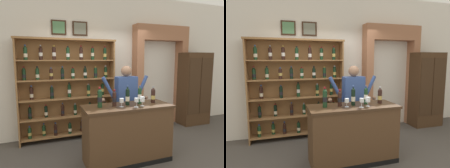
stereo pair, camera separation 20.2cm
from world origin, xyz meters
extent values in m
cube|color=#47423D|center=(0.00, 0.00, -0.01)|extent=(14.00, 14.00, 0.02)
cube|color=silver|center=(0.00, 1.65, 1.68)|extent=(12.00, 0.16, 3.36)
cube|color=#382316|center=(-0.81, 1.56, 2.48)|extent=(0.32, 0.02, 0.32)
cube|color=#4F8256|center=(-0.81, 1.54, 2.48)|extent=(0.26, 0.01, 0.25)
cube|color=#382316|center=(-0.34, 1.56, 2.48)|extent=(0.34, 0.02, 0.32)
cube|color=slate|center=(-0.34, 1.54, 2.48)|extent=(0.27, 0.01, 0.25)
cube|color=olive|center=(-1.68, 1.33, 1.11)|extent=(0.03, 0.31, 2.22)
cube|color=olive|center=(0.36, 1.33, 1.11)|extent=(0.03, 0.31, 2.22)
cube|color=olive|center=(-0.66, 1.48, 1.11)|extent=(2.08, 0.02, 2.22)
cube|color=olive|center=(-0.66, 1.33, 0.12)|extent=(2.02, 0.30, 0.03)
cylinder|color=#19381E|center=(-1.50, 1.30, 0.23)|extent=(0.07, 0.07, 0.20)
sphere|color=#19381E|center=(-1.50, 1.30, 0.33)|extent=(0.07, 0.07, 0.07)
cylinder|color=#19381E|center=(-1.50, 1.30, 0.36)|extent=(0.03, 0.03, 0.07)
cylinder|color=navy|center=(-1.50, 1.30, 0.39)|extent=(0.03, 0.03, 0.03)
cylinder|color=tan|center=(-1.50, 1.30, 0.23)|extent=(0.08, 0.08, 0.06)
cylinder|color=#19381E|center=(-1.21, 1.36, 0.23)|extent=(0.07, 0.07, 0.20)
sphere|color=#19381E|center=(-1.21, 1.36, 0.33)|extent=(0.07, 0.07, 0.07)
cylinder|color=#19381E|center=(-1.21, 1.36, 0.37)|extent=(0.03, 0.03, 0.08)
cylinder|color=navy|center=(-1.21, 1.36, 0.40)|extent=(0.03, 0.03, 0.03)
cylinder|color=tan|center=(-1.21, 1.36, 0.21)|extent=(0.08, 0.08, 0.06)
cylinder|color=black|center=(-0.97, 1.31, 0.23)|extent=(0.07, 0.07, 0.20)
sphere|color=black|center=(-0.97, 1.31, 0.33)|extent=(0.07, 0.07, 0.07)
cylinder|color=black|center=(-0.97, 1.31, 0.37)|extent=(0.03, 0.03, 0.08)
cylinder|color=navy|center=(-0.97, 1.31, 0.40)|extent=(0.04, 0.04, 0.03)
cylinder|color=black|center=(-0.97, 1.31, 0.22)|extent=(0.08, 0.08, 0.06)
cylinder|color=black|center=(-0.66, 1.30, 0.23)|extent=(0.07, 0.07, 0.20)
sphere|color=black|center=(-0.66, 1.30, 0.34)|extent=(0.07, 0.07, 0.07)
cylinder|color=black|center=(-0.66, 1.30, 0.36)|extent=(0.03, 0.03, 0.06)
cylinder|color=black|center=(-0.66, 1.30, 0.38)|extent=(0.03, 0.03, 0.03)
cylinder|color=beige|center=(-0.66, 1.30, 0.22)|extent=(0.08, 0.08, 0.07)
cylinder|color=black|center=(-0.38, 1.36, 0.22)|extent=(0.07, 0.07, 0.19)
sphere|color=black|center=(-0.38, 1.36, 0.32)|extent=(0.07, 0.07, 0.07)
cylinder|color=black|center=(-0.38, 1.36, 0.36)|extent=(0.03, 0.03, 0.08)
cylinder|color=navy|center=(-0.38, 1.36, 0.39)|extent=(0.03, 0.03, 0.03)
cylinder|color=black|center=(-0.38, 1.36, 0.23)|extent=(0.08, 0.08, 0.06)
cylinder|color=black|center=(-0.11, 1.37, 0.23)|extent=(0.07, 0.07, 0.20)
sphere|color=black|center=(-0.11, 1.37, 0.34)|extent=(0.07, 0.07, 0.07)
cylinder|color=black|center=(-0.11, 1.37, 0.37)|extent=(0.03, 0.03, 0.08)
cylinder|color=navy|center=(-0.11, 1.37, 0.40)|extent=(0.04, 0.04, 0.03)
cylinder|color=beige|center=(-0.11, 1.37, 0.22)|extent=(0.08, 0.08, 0.06)
cylinder|color=black|center=(0.20, 1.32, 0.23)|extent=(0.07, 0.07, 0.20)
sphere|color=black|center=(0.20, 1.32, 0.33)|extent=(0.07, 0.07, 0.07)
cylinder|color=black|center=(0.20, 1.32, 0.37)|extent=(0.03, 0.03, 0.08)
cylinder|color=navy|center=(0.20, 1.32, 0.40)|extent=(0.03, 0.03, 0.03)
cylinder|color=silver|center=(0.20, 1.32, 0.22)|extent=(0.08, 0.08, 0.06)
cube|color=olive|center=(-0.66, 1.33, 0.53)|extent=(2.02, 0.30, 0.02)
cylinder|color=black|center=(-1.47, 1.35, 0.64)|extent=(0.07, 0.07, 0.21)
sphere|color=black|center=(-1.47, 1.35, 0.75)|extent=(0.07, 0.07, 0.07)
cylinder|color=black|center=(-1.47, 1.35, 0.79)|extent=(0.03, 0.03, 0.08)
cylinder|color=maroon|center=(-1.47, 1.35, 0.82)|extent=(0.03, 0.03, 0.03)
cylinder|color=black|center=(-1.47, 1.35, 0.63)|extent=(0.07, 0.07, 0.07)
cylinder|color=black|center=(-1.15, 1.36, 0.65)|extent=(0.07, 0.07, 0.22)
sphere|color=black|center=(-1.15, 1.36, 0.76)|extent=(0.07, 0.07, 0.07)
cylinder|color=black|center=(-1.15, 1.36, 0.79)|extent=(0.03, 0.03, 0.06)
cylinder|color=maroon|center=(-1.15, 1.36, 0.81)|extent=(0.03, 0.03, 0.03)
cylinder|color=beige|center=(-1.15, 1.36, 0.62)|extent=(0.07, 0.07, 0.07)
cylinder|color=black|center=(-0.80, 1.35, 0.64)|extent=(0.07, 0.07, 0.20)
sphere|color=black|center=(-0.80, 1.35, 0.75)|extent=(0.07, 0.07, 0.07)
cylinder|color=black|center=(-0.80, 1.35, 0.79)|extent=(0.03, 0.03, 0.08)
cylinder|color=navy|center=(-0.80, 1.35, 0.82)|extent=(0.03, 0.03, 0.03)
cylinder|color=black|center=(-0.80, 1.35, 0.63)|extent=(0.07, 0.07, 0.07)
cylinder|color=black|center=(-0.53, 1.33, 0.64)|extent=(0.07, 0.07, 0.20)
sphere|color=black|center=(-0.53, 1.33, 0.74)|extent=(0.07, 0.07, 0.07)
cylinder|color=black|center=(-0.53, 1.33, 0.77)|extent=(0.03, 0.03, 0.06)
cylinder|color=#99999E|center=(-0.53, 1.33, 0.79)|extent=(0.03, 0.03, 0.03)
cylinder|color=beige|center=(-0.53, 1.33, 0.61)|extent=(0.07, 0.07, 0.06)
cylinder|color=#19381E|center=(-0.19, 1.31, 0.64)|extent=(0.07, 0.07, 0.21)
sphere|color=#19381E|center=(-0.19, 1.31, 0.76)|extent=(0.07, 0.07, 0.07)
cylinder|color=#19381E|center=(-0.19, 1.31, 0.78)|extent=(0.03, 0.03, 0.06)
cylinder|color=black|center=(-0.19, 1.31, 0.80)|extent=(0.04, 0.04, 0.03)
cylinder|color=black|center=(-0.19, 1.31, 0.65)|extent=(0.07, 0.07, 0.07)
cylinder|color=black|center=(0.17, 1.34, 0.64)|extent=(0.07, 0.07, 0.20)
sphere|color=black|center=(0.17, 1.34, 0.75)|extent=(0.07, 0.07, 0.07)
cylinder|color=black|center=(0.17, 1.34, 0.77)|extent=(0.03, 0.03, 0.07)
cylinder|color=maroon|center=(0.17, 1.34, 0.80)|extent=(0.03, 0.03, 0.03)
cylinder|color=silver|center=(0.17, 1.34, 0.63)|extent=(0.07, 0.07, 0.06)
cube|color=olive|center=(-0.66, 1.33, 0.94)|extent=(2.02, 0.30, 0.02)
cylinder|color=black|center=(-1.42, 1.36, 1.06)|extent=(0.07, 0.07, 0.22)
sphere|color=black|center=(-1.42, 1.36, 1.18)|extent=(0.07, 0.07, 0.07)
cylinder|color=black|center=(-1.42, 1.36, 1.21)|extent=(0.04, 0.04, 0.07)
cylinder|color=navy|center=(-1.42, 1.36, 1.24)|extent=(0.04, 0.04, 0.03)
cylinder|color=beige|center=(-1.42, 1.36, 1.03)|extent=(0.08, 0.08, 0.07)
cylinder|color=black|center=(-1.02, 1.30, 1.06)|extent=(0.07, 0.07, 0.22)
sphere|color=black|center=(-1.02, 1.30, 1.18)|extent=(0.07, 0.07, 0.07)
cylinder|color=black|center=(-1.02, 1.30, 1.20)|extent=(0.03, 0.03, 0.06)
cylinder|color=navy|center=(-1.02, 1.30, 1.22)|extent=(0.03, 0.03, 0.03)
cylinder|color=black|center=(-1.02, 1.30, 1.05)|extent=(0.08, 0.08, 0.07)
cylinder|color=#19381E|center=(-0.64, 1.36, 1.07)|extent=(0.07, 0.07, 0.24)
sphere|color=#19381E|center=(-0.64, 1.36, 1.20)|extent=(0.07, 0.07, 0.07)
cylinder|color=#19381E|center=(-0.64, 1.36, 1.23)|extent=(0.03, 0.03, 0.08)
cylinder|color=black|center=(-0.64, 1.36, 1.26)|extent=(0.04, 0.04, 0.03)
cylinder|color=silver|center=(-0.64, 1.36, 1.08)|extent=(0.08, 0.08, 0.08)
cylinder|color=black|center=(-0.22, 1.32, 1.06)|extent=(0.07, 0.07, 0.22)
sphere|color=black|center=(-0.22, 1.32, 1.18)|extent=(0.07, 0.07, 0.07)
cylinder|color=black|center=(-0.22, 1.32, 1.20)|extent=(0.03, 0.03, 0.06)
cylinder|color=#99999E|center=(-0.22, 1.32, 1.22)|extent=(0.04, 0.04, 0.03)
cylinder|color=tan|center=(-0.22, 1.32, 1.04)|extent=(0.08, 0.08, 0.07)
cylinder|color=black|center=(0.12, 1.34, 1.06)|extent=(0.07, 0.07, 0.23)
sphere|color=black|center=(0.12, 1.34, 1.18)|extent=(0.07, 0.07, 0.07)
cylinder|color=black|center=(0.12, 1.34, 1.22)|extent=(0.03, 0.03, 0.08)
cylinder|color=#B79338|center=(0.12, 1.34, 1.24)|extent=(0.03, 0.03, 0.03)
cylinder|color=tan|center=(0.12, 1.34, 1.07)|extent=(0.08, 0.08, 0.07)
cube|color=olive|center=(-0.66, 1.33, 1.35)|extent=(2.02, 0.30, 0.02)
cylinder|color=black|center=(-1.55, 1.36, 1.46)|extent=(0.08, 0.08, 0.20)
sphere|color=black|center=(-1.55, 1.36, 1.57)|extent=(0.07, 0.07, 0.07)
cylinder|color=black|center=(-1.55, 1.36, 1.60)|extent=(0.03, 0.03, 0.08)
cylinder|color=maroon|center=(-1.55, 1.36, 1.63)|extent=(0.04, 0.04, 0.03)
cylinder|color=black|center=(-1.55, 1.36, 1.45)|extent=(0.08, 0.08, 0.06)
cylinder|color=#19381E|center=(-1.29, 1.35, 1.47)|extent=(0.08, 0.08, 0.21)
sphere|color=#19381E|center=(-1.29, 1.35, 1.58)|extent=(0.07, 0.07, 0.07)
cylinder|color=#19381E|center=(-1.29, 1.35, 1.61)|extent=(0.03, 0.03, 0.07)
cylinder|color=black|center=(-1.29, 1.35, 1.63)|extent=(0.04, 0.04, 0.03)
cylinder|color=beige|center=(-1.29, 1.35, 1.44)|extent=(0.08, 0.08, 0.07)
cylinder|color=black|center=(-1.02, 1.32, 1.46)|extent=(0.08, 0.08, 0.19)
sphere|color=black|center=(-1.02, 1.32, 1.56)|extent=(0.07, 0.07, 0.07)
cylinder|color=black|center=(-1.02, 1.32, 1.58)|extent=(0.03, 0.03, 0.06)
cylinder|color=navy|center=(-1.02, 1.32, 1.60)|extent=(0.03, 0.03, 0.03)
cylinder|color=tan|center=(-1.02, 1.32, 1.46)|extent=(0.08, 0.08, 0.06)
cylinder|color=black|center=(-0.79, 1.31, 1.46)|extent=(0.08, 0.08, 0.19)
sphere|color=black|center=(-0.79, 1.31, 1.56)|extent=(0.07, 0.07, 0.07)
cylinder|color=black|center=(-0.79, 1.31, 1.60)|extent=(0.03, 0.03, 0.08)
cylinder|color=navy|center=(-0.79, 1.31, 1.63)|extent=(0.03, 0.03, 0.03)
cylinder|color=black|center=(-0.79, 1.31, 1.45)|extent=(0.08, 0.08, 0.06)
cylinder|color=#19381E|center=(-0.56, 1.34, 1.46)|extent=(0.08, 0.08, 0.19)
sphere|color=#19381E|center=(-0.56, 1.34, 1.56)|extent=(0.07, 0.07, 0.07)
cylinder|color=#19381E|center=(-0.56, 1.34, 1.58)|extent=(0.03, 0.03, 0.06)
cylinder|color=maroon|center=(-0.56, 1.34, 1.61)|extent=(0.03, 0.03, 0.03)
cylinder|color=silver|center=(-0.56, 1.34, 1.45)|extent=(0.08, 0.08, 0.06)
cylinder|color=black|center=(-0.29, 1.32, 1.46)|extent=(0.08, 0.08, 0.19)
sphere|color=black|center=(-0.29, 1.32, 1.56)|extent=(0.07, 0.07, 0.07)
cylinder|color=black|center=(-0.29, 1.32, 1.60)|extent=(0.03, 0.03, 0.08)
cylinder|color=black|center=(-0.29, 1.32, 1.63)|extent=(0.04, 0.04, 0.03)
cylinder|color=silver|center=(-0.29, 1.32, 1.46)|extent=(0.08, 0.08, 0.06)
cylinder|color=#19381E|center=(-0.04, 1.33, 1.46)|extent=(0.08, 0.08, 0.20)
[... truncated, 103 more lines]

